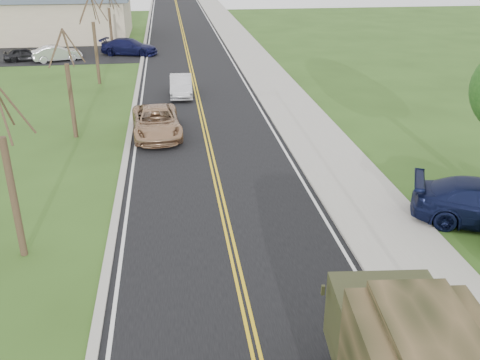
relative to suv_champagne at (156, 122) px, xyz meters
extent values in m
cube|color=black|center=(2.65, 18.29, -0.75)|extent=(8.00, 120.00, 0.01)
cube|color=#9E998E|center=(6.80, 18.29, -0.69)|extent=(0.30, 120.00, 0.12)
cube|color=#9E998E|center=(8.55, 18.29, -0.70)|extent=(3.20, 120.00, 0.10)
cube|color=#9E998E|center=(-1.50, 18.29, -0.70)|extent=(0.30, 120.00, 0.10)
cylinder|color=#38281C|center=(-4.35, -11.71, 1.35)|extent=(0.24, 0.24, 4.20)
cylinder|color=#38281C|center=(-3.87, -11.59, 4.38)|extent=(1.01, 0.33, 1.90)
cylinder|color=#38281C|center=(-4.31, -11.10, 4.30)|extent=(0.13, 1.29, 1.74)
cylinder|color=#38281C|center=(-4.08, -12.13, 4.38)|extent=(0.58, 0.90, 1.90)
cylinder|color=#38281C|center=(-4.35, 0.29, 1.23)|extent=(0.24, 0.24, 3.96)
cylinder|color=#38281C|center=(-3.90, 0.41, 4.08)|extent=(0.96, 0.32, 1.79)
cylinder|color=#38281C|center=(-4.32, 0.87, 4.01)|extent=(0.12, 1.22, 1.65)
cylinder|color=#38281C|center=(-4.78, 0.45, 4.08)|extent=(0.93, 0.41, 1.79)
cylinder|color=#38281C|center=(-4.71, -0.17, 4.01)|extent=(0.75, 0.99, 1.67)
cylinder|color=#38281C|center=(-4.09, -0.10, 4.08)|extent=(0.55, 0.85, 1.80)
cylinder|color=#38281C|center=(-4.35, 12.29, 1.47)|extent=(0.24, 0.24, 4.44)
cylinder|color=#38281C|center=(-3.84, 12.42, 4.67)|extent=(1.07, 0.35, 2.00)
cylinder|color=#38281C|center=(-4.31, 12.94, 4.59)|extent=(0.13, 1.36, 1.84)
cylinder|color=#38281C|center=(-4.83, 12.47, 4.67)|extent=(1.03, 0.46, 2.00)
cylinder|color=#38281C|center=(-4.76, 11.78, 4.59)|extent=(0.83, 1.10, 1.87)
cylinder|color=#38281C|center=(-4.06, 11.85, 4.67)|extent=(0.61, 0.95, 2.01)
cylinder|color=#38281C|center=(-4.35, 24.29, 1.29)|extent=(0.24, 0.24, 4.08)
cube|color=tan|center=(-13.35, 34.29, 1.35)|extent=(20.00, 12.00, 4.20)
cube|color=black|center=(-7.35, 24.29, -0.74)|extent=(18.00, 10.00, 0.02)
cube|color=#35371E|center=(5.38, -18.83, 1.14)|extent=(2.54, 2.09, 1.39)
cube|color=black|center=(5.45, -17.94, 1.33)|extent=(2.18, 0.27, 0.70)
imported|color=#A67F5D|center=(0.00, 0.00, 0.00)|extent=(2.86, 5.56, 1.50)
imported|color=silver|center=(1.58, 8.06, -0.06)|extent=(1.53, 4.22, 1.38)
imported|color=black|center=(-11.69, 21.56, -0.14)|extent=(3.85, 2.25, 1.23)
imported|color=silver|center=(-8.88, 21.09, -0.07)|extent=(4.40, 2.67, 1.37)
imported|color=#0E1036|center=(-2.70, 23.14, 0.00)|extent=(5.58, 3.46, 1.51)
camera|label=1|loc=(0.83, -27.98, 8.91)|focal=40.00mm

